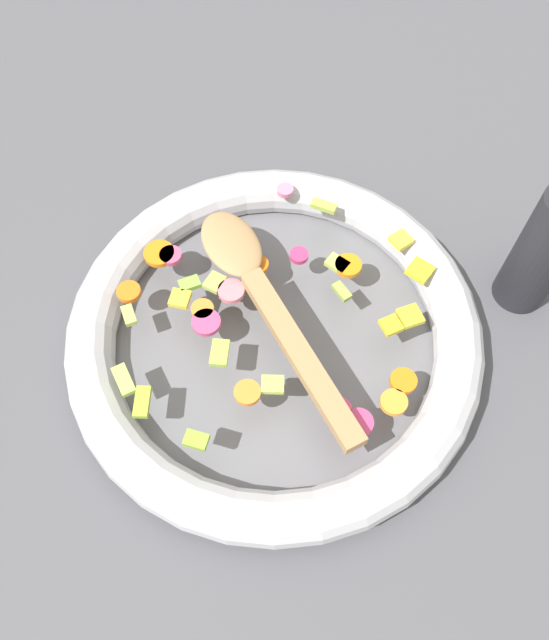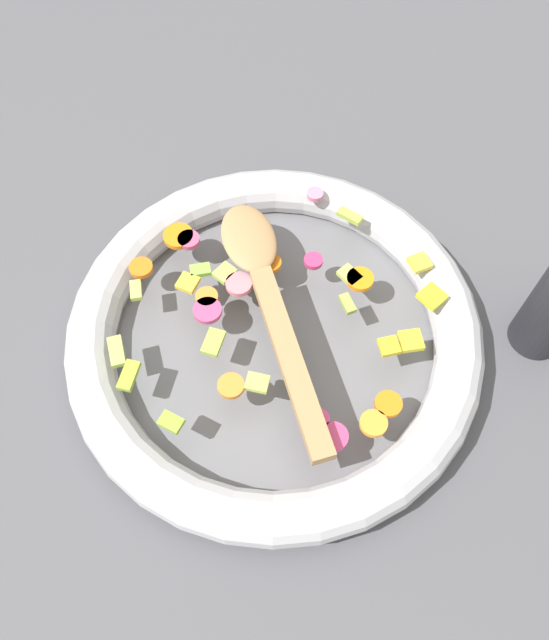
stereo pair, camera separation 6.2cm
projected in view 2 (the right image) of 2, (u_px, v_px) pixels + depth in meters
ground_plane at (274, 343)px, 0.66m from camera, size 4.00×4.00×0.00m
skillet at (274, 333)px, 0.65m from camera, size 0.43×0.43×0.05m
chopped_vegetables at (268, 308)px, 0.62m from camera, size 0.32×0.34×0.01m
wooden_spoon at (267, 291)px, 0.62m from camera, size 0.29×0.12×0.01m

